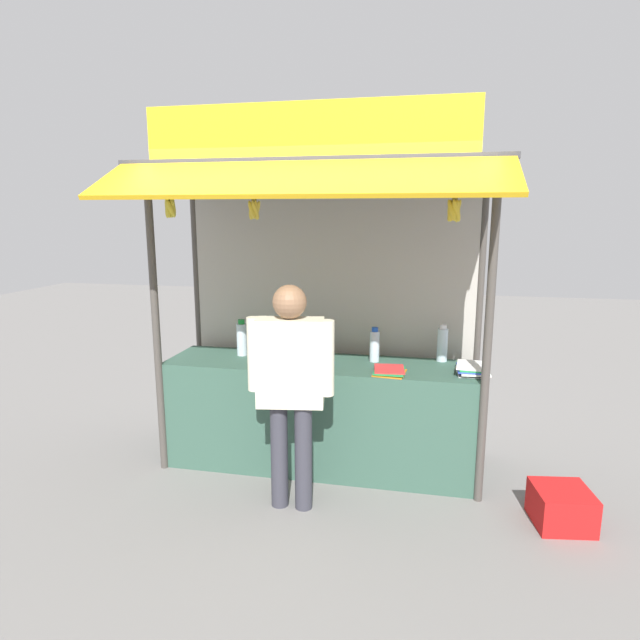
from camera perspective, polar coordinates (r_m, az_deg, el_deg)
The scene contains 17 objects.
ground_plane at distance 4.59m, azimuth 0.00°, elevation -15.25°, with size 20.00×20.00×0.00m, color slate.
stall_counter at distance 4.41m, azimuth 0.00°, elevation -10.12°, with size 2.49×0.63×0.88m, color #385B4C.
stall_structure at distance 4.24m, azimuth 0.35°, elevation 6.25°, with size 2.69×1.51×2.78m.
water_bottle_back_right at distance 4.39m, azimuth 13.04°, elevation -2.54°, with size 0.08×0.08×0.30m.
water_bottle_far_left at distance 4.38m, azimuth 0.60°, elevation -2.37°, with size 0.08×0.08×0.29m.
water_bottle_right at distance 4.47m, azimuth -1.23°, elevation -2.19°, with size 0.08×0.08×0.27m.
water_bottle_front_left at distance 4.29m, azimuth 5.90°, elevation -2.75°, with size 0.08×0.08×0.28m.
water_bottle_front_right at distance 4.50m, azimuth -8.42°, elevation -2.00°, with size 0.09×0.09×0.31m.
water_bottle_mid_left at distance 4.30m, azimuth -0.53°, elevation -2.53°, with size 0.09×0.09×0.31m.
magazine_stack_left at distance 4.14m, azimuth 16.09°, elevation -5.11°, with size 0.25×0.30×0.07m.
magazine_stack_back_left at distance 4.02m, azimuth 7.48°, elevation -5.46°, with size 0.25×0.29×0.03m.
magazine_stack_rear_center at distance 4.09m, azimuth -0.56°, elevation -4.80°, with size 0.26×0.31×0.07m.
banana_bunch_leftmost at distance 4.05m, azimuth -15.84°, elevation 11.59°, with size 0.10×0.10×0.27m.
banana_bunch_inner_left at distance 3.60m, azimuth 14.24°, elevation 11.40°, with size 0.12×0.12×0.29m.
banana_bunch_rightmost at distance 3.80m, azimuth -7.10°, elevation 11.73°, with size 0.10×0.10×0.28m.
vendor_person at distance 3.63m, azimuth -3.21°, elevation -6.18°, with size 0.61×0.26×1.60m.
plastic_crate at distance 4.10m, azimuth 24.57°, elevation -17.83°, with size 0.36×0.36×0.25m, color red.
Camera 1 is at (0.84, -4.02, 2.06)m, focal length 29.70 mm.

